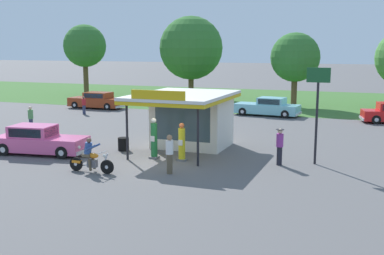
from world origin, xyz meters
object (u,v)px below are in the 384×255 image
(motorcycle_with_rider, at_px, (90,158))
(gas_pump_offside, at_px, (182,144))
(spare_tire_stack, at_px, (123,144))
(parked_car_back_row_centre_left, at_px, (193,102))
(gas_pump_nearside, at_px, (154,140))
(bystander_leaning_by_kiosk, at_px, (31,118))
(bystander_standing_back_lot, at_px, (84,105))
(bystander_strolling_foreground, at_px, (170,153))
(parked_car_back_row_centre, at_px, (268,107))
(featured_classic_sedan, at_px, (39,141))
(roadside_pole_sign, at_px, (318,99))
(parked_car_back_row_right, at_px, (97,101))
(bystander_chatting_near_pumps, at_px, (280,145))

(motorcycle_with_rider, bearing_deg, gas_pump_offside, 49.20)
(gas_pump_offside, bearing_deg, motorcycle_with_rider, -130.80)
(spare_tire_stack, bearing_deg, parked_car_back_row_centre_left, 98.02)
(gas_pump_nearside, height_order, motorcycle_with_rider, gas_pump_nearside)
(bystander_leaning_by_kiosk, bearing_deg, bystander_standing_back_lot, 99.62)
(bystander_standing_back_lot, height_order, bystander_leaning_by_kiosk, bystander_leaning_by_kiosk)
(bystander_strolling_foreground, bearing_deg, parked_car_back_row_centre, 89.18)
(featured_classic_sedan, distance_m, parked_car_back_row_centre_left, 19.42)
(motorcycle_with_rider, distance_m, roadside_pole_sign, 10.97)
(gas_pump_offside, bearing_deg, bystander_strolling_foreground, -80.42)
(featured_classic_sedan, relative_size, bystander_standing_back_lot, 3.46)
(parked_car_back_row_right, distance_m, bystander_standing_back_lot, 4.01)
(roadside_pole_sign, bearing_deg, parked_car_back_row_centre, 109.71)
(parked_car_back_row_centre_left, distance_m, bystander_leaning_by_kiosk, 15.40)
(gas_pump_nearside, height_order, parked_car_back_row_centre, gas_pump_nearside)
(parked_car_back_row_centre_left, bearing_deg, bystander_standing_back_lot, -143.90)
(motorcycle_with_rider, bearing_deg, parked_car_back_row_centre_left, 98.55)
(gas_pump_nearside, distance_m, bystander_leaning_by_kiosk, 11.77)
(bystander_standing_back_lot, xyz_separation_m, bystander_leaning_by_kiosk, (1.43, -8.44, 0.12))
(featured_classic_sedan, height_order, bystander_chatting_near_pumps, bystander_chatting_near_pumps)
(gas_pump_offside, height_order, roadside_pole_sign, roadside_pole_sign)
(gas_pump_offside, xyz_separation_m, bystander_strolling_foreground, (0.42, -2.49, 0.07))
(motorcycle_with_rider, distance_m, parked_car_back_row_centre_left, 21.90)
(bystander_leaning_by_kiosk, relative_size, spare_tire_stack, 2.39)
(spare_tire_stack, bearing_deg, bystander_chatting_near_pumps, -1.44)
(featured_classic_sedan, distance_m, bystander_chatting_near_pumps, 12.57)
(gas_pump_nearside, relative_size, bystander_standing_back_lot, 1.37)
(featured_classic_sedan, bearing_deg, bystander_leaning_by_kiosk, 132.71)
(bystander_leaning_by_kiosk, bearing_deg, gas_pump_offside, -17.95)
(parked_car_back_row_centre_left, relative_size, bystander_strolling_foreground, 3.12)
(motorcycle_with_rider, relative_size, parked_car_back_row_centre, 0.40)
(parked_car_back_row_centre, xyz_separation_m, roadside_pole_sign, (5.60, -15.62, 2.50))
(parked_car_back_row_centre, relative_size, bystander_chatting_near_pumps, 3.16)
(parked_car_back_row_right, height_order, bystander_chatting_near_pumps, bystander_chatting_near_pumps)
(parked_car_back_row_centre, bearing_deg, bystander_standing_back_lot, -162.02)
(featured_classic_sedan, xyz_separation_m, bystander_leaning_by_kiosk, (-4.89, 5.30, 0.21))
(parked_car_back_row_centre_left, xyz_separation_m, bystander_strolling_foreground, (6.71, -20.62, 0.22))
(parked_car_back_row_centre, bearing_deg, featured_classic_sedan, -114.34)
(featured_classic_sedan, bearing_deg, spare_tire_stack, 31.15)
(parked_car_back_row_centre, height_order, spare_tire_stack, parked_car_back_row_centre)
(featured_classic_sedan, relative_size, parked_car_back_row_centre, 0.94)
(gas_pump_nearside, xyz_separation_m, bystander_strolling_foreground, (1.94, -2.49, -0.01))
(parked_car_back_row_centre_left, xyz_separation_m, roadside_pole_sign, (12.59, -16.47, 2.47))
(gas_pump_nearside, height_order, gas_pump_offside, gas_pump_nearside)
(motorcycle_with_rider, relative_size, parked_car_back_row_right, 0.43)
(bystander_standing_back_lot, distance_m, bystander_strolling_foreground, 20.81)
(motorcycle_with_rider, height_order, bystander_chatting_near_pumps, bystander_chatting_near_pumps)
(gas_pump_nearside, bearing_deg, bystander_strolling_foreground, -52.03)
(parked_car_back_row_right, relative_size, spare_tire_stack, 7.37)
(motorcycle_with_rider, distance_m, bystander_leaning_by_kiosk, 12.19)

